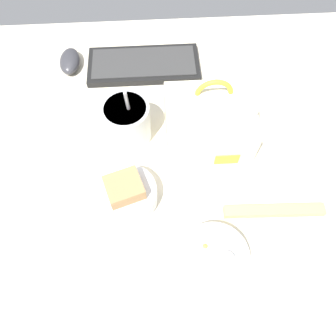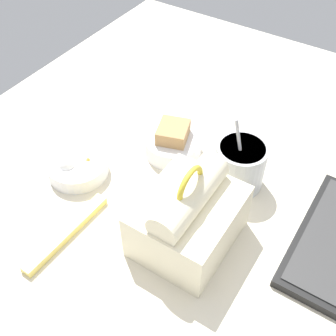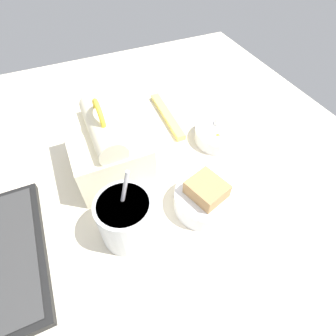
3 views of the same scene
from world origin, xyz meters
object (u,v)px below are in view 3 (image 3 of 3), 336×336
(keyboard, at_px, (7,256))
(bento_bowl_sandwich, at_px, (205,198))
(bento_bowl_snacks, at_px, (220,134))
(lunch_bag, at_px, (107,147))
(chopstick_case, at_px, (167,116))
(soup_cup, at_px, (126,218))

(keyboard, xyz_separation_m, bento_bowl_sandwich, (-0.05, -0.39, 0.02))
(keyboard, distance_m, bento_bowl_snacks, 0.55)
(keyboard, distance_m, lunch_bag, 0.29)
(keyboard, bearing_deg, bento_bowl_sandwich, -96.65)
(bento_bowl_sandwich, relative_size, bento_bowl_snacks, 0.98)
(lunch_bag, distance_m, bento_bowl_sandwich, 0.25)
(chopstick_case, bearing_deg, keyboard, 120.82)
(keyboard, xyz_separation_m, lunch_bag, (0.14, -0.24, 0.06))
(keyboard, distance_m, chopstick_case, 0.51)
(bento_bowl_sandwich, height_order, chopstick_case, bento_bowl_sandwich)
(lunch_bag, bearing_deg, soup_cup, 174.98)
(lunch_bag, relative_size, soup_cup, 1.11)
(soup_cup, xyz_separation_m, chopstick_case, (0.30, -0.22, -0.05))
(lunch_bag, height_order, soup_cup, lunch_bag)
(bento_bowl_sandwich, relative_size, chopstick_case, 0.61)
(bento_bowl_snacks, relative_size, chopstick_case, 0.62)
(bento_bowl_snacks, bearing_deg, lunch_bag, 86.02)
(soup_cup, height_order, bento_bowl_snacks, soup_cup)
(keyboard, bearing_deg, soup_cup, -100.11)
(bento_bowl_sandwich, bearing_deg, soup_cup, 88.04)
(bento_bowl_snacks, distance_m, chopstick_case, 0.17)
(soup_cup, xyz_separation_m, bento_bowl_sandwich, (-0.01, -0.17, -0.03))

